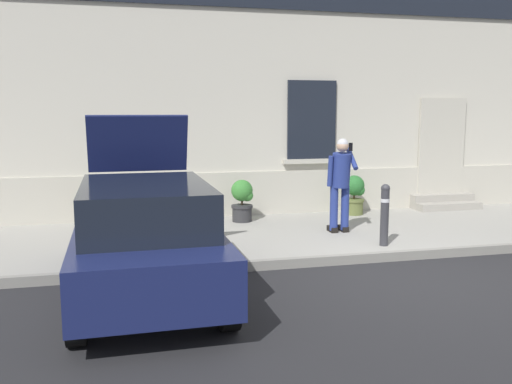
% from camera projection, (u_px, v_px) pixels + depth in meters
% --- Properties ---
extents(ground_plane, '(80.00, 80.00, 0.00)m').
position_uv_depth(ground_plane, '(406.00, 279.00, 7.95)').
color(ground_plane, '#232326').
extents(sidewalk, '(24.00, 3.60, 0.15)m').
position_uv_depth(sidewalk, '(334.00, 233.00, 10.63)').
color(sidewalk, '#99968E').
rests_on(sidewalk, ground).
extents(curb_edge, '(24.00, 0.12, 0.15)m').
position_uv_depth(curb_edge, '(377.00, 257.00, 8.85)').
color(curb_edge, gray).
rests_on(curb_edge, ground).
extents(building_facade, '(24.00, 1.52, 7.50)m').
position_uv_depth(building_facade, '(297.00, 51.00, 12.50)').
color(building_facade, beige).
rests_on(building_facade, ground).
extents(entrance_stoop, '(1.54, 0.64, 0.32)m').
position_uv_depth(entrance_stoop, '(444.00, 203.00, 12.86)').
color(entrance_stoop, '#9E998E').
rests_on(entrance_stoop, sidewalk).
extents(hatchback_car_navy, '(1.83, 4.09, 2.34)m').
position_uv_depth(hatchback_car_navy, '(146.00, 236.00, 7.12)').
color(hatchback_car_navy, '#161E4C').
rests_on(hatchback_car_navy, ground).
extents(bollard_near_person, '(0.15, 0.15, 1.04)m').
position_uv_depth(bollard_near_person, '(385.00, 213.00, 9.22)').
color(bollard_near_person, '#333338').
rests_on(bollard_near_person, sidewalk).
extents(person_on_phone, '(0.51, 0.48, 1.75)m').
position_uv_depth(person_on_phone, '(341.00, 179.00, 10.17)').
color(person_on_phone, navy).
rests_on(person_on_phone, sidewalk).
extents(planter_terracotta, '(0.44, 0.44, 0.86)m').
position_uv_depth(planter_terracotta, '(114.00, 204.00, 10.73)').
color(planter_terracotta, '#B25B38').
rests_on(planter_terracotta, sidewalk).
extents(planter_charcoal, '(0.44, 0.44, 0.86)m').
position_uv_depth(planter_charcoal, '(242.00, 199.00, 11.28)').
color(planter_charcoal, '#2D2D30').
rests_on(planter_charcoal, sidewalk).
extents(planter_olive, '(0.44, 0.44, 0.86)m').
position_uv_depth(planter_olive, '(355.00, 194.00, 12.05)').
color(planter_olive, '#606B38').
rests_on(planter_olive, sidewalk).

